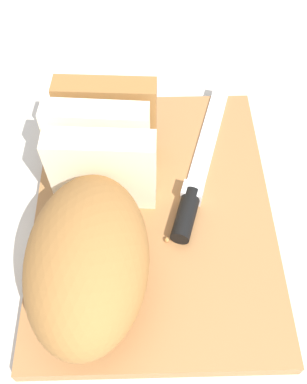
% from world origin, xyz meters
% --- Properties ---
extents(ground_plane, '(3.00, 3.00, 0.00)m').
position_xyz_m(ground_plane, '(0.00, 0.00, 0.00)').
color(ground_plane, beige).
extents(cutting_board, '(0.37, 0.28, 0.02)m').
position_xyz_m(cutting_board, '(0.00, 0.00, 0.01)').
color(cutting_board, '#9E6B3D').
rests_on(cutting_board, ground_plane).
extents(bread_loaf, '(0.29, 0.12, 0.11)m').
position_xyz_m(bread_loaf, '(-0.05, 0.06, 0.07)').
color(bread_loaf, '#996633').
rests_on(bread_loaf, cutting_board).
extents(bread_knife, '(0.25, 0.08, 0.02)m').
position_xyz_m(bread_knife, '(0.02, -0.05, 0.03)').
color(bread_knife, silver).
rests_on(bread_knife, cutting_board).
extents(crumb_near_knife, '(0.01, 0.01, 0.01)m').
position_xyz_m(crumb_near_knife, '(-0.04, -0.02, 0.02)').
color(crumb_near_knife, '#A8753D').
rests_on(crumb_near_knife, cutting_board).
extents(crumb_near_loaf, '(0.00, 0.00, 0.00)m').
position_xyz_m(crumb_near_loaf, '(0.05, 0.01, 0.02)').
color(crumb_near_loaf, '#A8753D').
rests_on(crumb_near_loaf, cutting_board).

